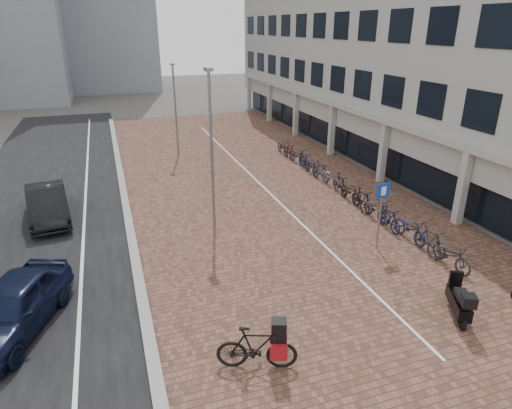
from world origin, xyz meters
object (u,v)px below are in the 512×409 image
(scooter_mid, at_px, (459,299))
(parking_sign, at_px, (381,205))
(car_navy, at_px, (12,307))
(car_dark, at_px, (48,204))
(hero_bike, at_px, (257,347))

(scooter_mid, height_order, parking_sign, parking_sign)
(car_navy, bearing_deg, parking_sign, 25.86)
(car_dark, distance_m, parking_sign, 14.54)
(car_dark, bearing_deg, parking_sign, -37.74)
(hero_bike, xyz_separation_m, scooter_mid, (6.45, 0.07, -0.04))
(car_dark, distance_m, hero_bike, 13.32)
(hero_bike, relative_size, scooter_mid, 1.20)
(car_navy, bearing_deg, hero_bike, -9.61)
(car_navy, relative_size, car_dark, 0.99)
(scooter_mid, xyz_separation_m, parking_sign, (0.18, 4.59, 1.26))
(scooter_mid, bearing_deg, hero_bike, -151.53)
(car_dark, bearing_deg, car_navy, -99.11)
(car_navy, distance_m, scooter_mid, 13.09)
(car_navy, height_order, car_dark, car_navy)
(scooter_mid, bearing_deg, parking_sign, 115.56)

